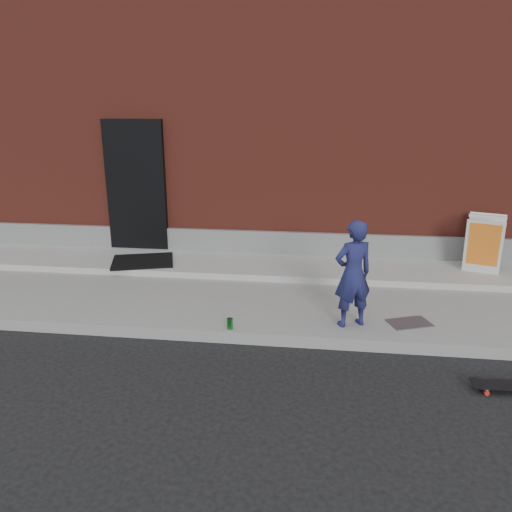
# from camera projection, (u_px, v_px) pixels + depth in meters

# --- Properties ---
(ground) EXTENTS (80.00, 80.00, 0.00)m
(ground) POSITION_uv_depth(u_px,v_px,m) (266.00, 346.00, 5.99)
(ground) COLOR black
(ground) RESTS_ON ground
(sidewalk) EXTENTS (20.00, 3.00, 0.15)m
(sidewalk) POSITION_uv_depth(u_px,v_px,m) (277.00, 294.00, 7.39)
(sidewalk) COLOR gray
(sidewalk) RESTS_ON ground
(apron) EXTENTS (20.00, 1.20, 0.10)m
(apron) POSITION_uv_depth(u_px,v_px,m) (281.00, 267.00, 8.20)
(apron) COLOR gray
(apron) RESTS_ON sidewalk
(building) EXTENTS (20.00, 8.10, 5.00)m
(building) POSITION_uv_depth(u_px,v_px,m) (298.00, 114.00, 11.87)
(building) COLOR maroon
(building) RESTS_ON ground
(child) EXTENTS (0.58, 0.49, 1.34)m
(child) POSITION_uv_depth(u_px,v_px,m) (353.00, 274.00, 6.01)
(child) COLOR #1B1E4C
(child) RESTS_ON sidewalk
(skateboard) EXTENTS (0.74, 0.21, 0.08)m
(skateboard) POSITION_uv_depth(u_px,v_px,m) (511.00, 386.00, 5.02)
(skateboard) COLOR red
(skateboard) RESTS_ON ground
(pizza_sign) EXTENTS (0.71, 0.77, 0.89)m
(pizza_sign) POSITION_uv_depth(u_px,v_px,m) (484.00, 244.00, 7.72)
(pizza_sign) COLOR silver
(pizza_sign) RESTS_ON apron
(soda_can) EXTENTS (0.09, 0.09, 0.14)m
(soda_can) POSITION_uv_depth(u_px,v_px,m) (230.00, 324.00, 6.08)
(soda_can) COLOR #197E29
(soda_can) RESTS_ON sidewalk
(doormat) EXTENTS (1.17, 1.05, 0.03)m
(doormat) POSITION_uv_depth(u_px,v_px,m) (143.00, 261.00, 8.29)
(doormat) COLOR black
(doormat) RESTS_ON apron
(utility_plate) EXTENTS (0.59, 0.48, 0.02)m
(utility_plate) POSITION_uv_depth(u_px,v_px,m) (409.00, 323.00, 6.24)
(utility_plate) COLOR #5E5D63
(utility_plate) RESTS_ON sidewalk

